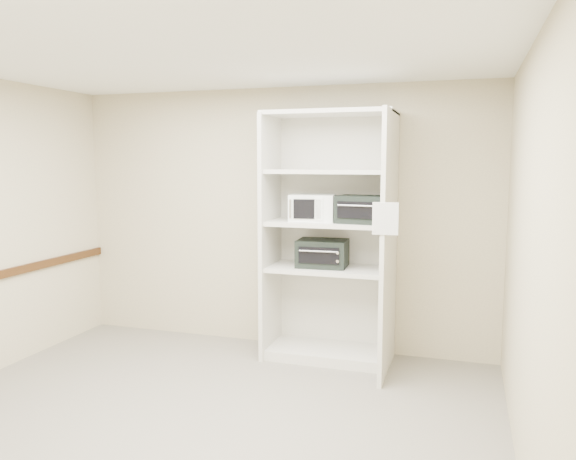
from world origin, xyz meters
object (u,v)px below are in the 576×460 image
(shelving_unit, at_px, (334,246))
(toaster_oven_upper, at_px, (362,209))
(microwave, at_px, (313,208))
(toaster_oven_lower, at_px, (322,253))

(shelving_unit, relative_size, toaster_oven_upper, 5.40)
(microwave, relative_size, toaster_oven_upper, 0.96)
(shelving_unit, distance_m, toaster_oven_lower, 0.14)
(shelving_unit, xyz_separation_m, microwave, (-0.21, -0.01, 0.37))
(microwave, height_order, toaster_oven_lower, microwave)
(toaster_oven_upper, relative_size, toaster_oven_lower, 0.94)
(shelving_unit, height_order, toaster_oven_upper, shelving_unit)
(microwave, height_order, toaster_oven_upper, same)
(shelving_unit, xyz_separation_m, toaster_oven_upper, (0.28, -0.06, 0.37))
(toaster_oven_upper, bearing_deg, toaster_oven_lower, 178.00)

